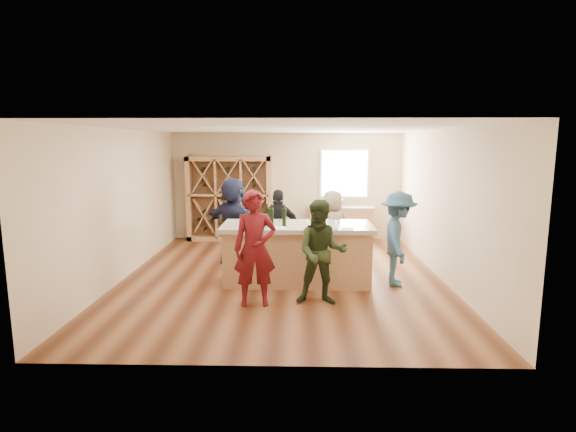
{
  "coord_description": "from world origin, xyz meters",
  "views": [
    {
      "loc": [
        0.3,
        -8.32,
        2.54
      ],
      "look_at": [
        0.1,
        0.2,
        1.15
      ],
      "focal_mm": 28.0,
      "sensor_mm": 36.0,
      "label": 1
    }
  ],
  "objects_px": {
    "wine_rack": "(229,199)",
    "wine_bottle_d": "(272,218)",
    "tasting_counter_base": "(297,255)",
    "person_far_left": "(234,221)",
    "person_server": "(398,239)",
    "person_far_mid": "(279,228)",
    "sink": "(333,203)",
    "wine_bottle_c": "(267,217)",
    "person_far_right": "(332,228)",
    "wine_bottle_b": "(256,218)",
    "wine_bottle_e": "(284,218)",
    "wine_bottle_a": "(252,217)",
    "person_near_right": "(322,253)",
    "person_near_left": "(255,248)"
  },
  "relations": [
    {
      "from": "person_far_right",
      "to": "wine_rack",
      "type": "bearing_deg",
      "value": -55.81
    },
    {
      "from": "wine_bottle_b",
      "to": "person_far_mid",
      "type": "relative_size",
      "value": 0.19
    },
    {
      "from": "wine_rack",
      "to": "wine_bottle_d",
      "type": "height_order",
      "value": "wine_rack"
    },
    {
      "from": "tasting_counter_base",
      "to": "wine_bottle_e",
      "type": "xyz_separation_m",
      "value": [
        -0.23,
        -0.18,
        0.73
      ]
    },
    {
      "from": "person_server",
      "to": "person_far_right",
      "type": "relative_size",
      "value": 1.07
    },
    {
      "from": "person_near_right",
      "to": "person_far_mid",
      "type": "distance_m",
      "value": 2.31
    },
    {
      "from": "person_far_mid",
      "to": "person_far_left",
      "type": "height_order",
      "value": "person_far_left"
    },
    {
      "from": "wine_rack",
      "to": "sink",
      "type": "xyz_separation_m",
      "value": [
        2.7,
        -0.07,
        -0.09
      ]
    },
    {
      "from": "wine_rack",
      "to": "wine_bottle_d",
      "type": "relative_size",
      "value": 7.03
    },
    {
      "from": "sink",
      "to": "wine_bottle_b",
      "type": "bearing_deg",
      "value": -113.64
    },
    {
      "from": "tasting_counter_base",
      "to": "person_far_left",
      "type": "xyz_separation_m",
      "value": [
        -1.33,
        1.2,
        0.42
      ]
    },
    {
      "from": "wine_bottle_a",
      "to": "wine_bottle_c",
      "type": "height_order",
      "value": "wine_bottle_a"
    },
    {
      "from": "tasting_counter_base",
      "to": "wine_bottle_b",
      "type": "distance_m",
      "value": 1.06
    },
    {
      "from": "wine_bottle_d",
      "to": "tasting_counter_base",
      "type": "bearing_deg",
      "value": 23.27
    },
    {
      "from": "wine_rack",
      "to": "wine_bottle_e",
      "type": "height_order",
      "value": "wine_rack"
    },
    {
      "from": "wine_bottle_a",
      "to": "wine_bottle_b",
      "type": "height_order",
      "value": "wine_bottle_a"
    },
    {
      "from": "wine_bottle_c",
      "to": "wine_bottle_d",
      "type": "relative_size",
      "value": 0.98
    },
    {
      "from": "wine_bottle_a",
      "to": "person_far_right",
      "type": "relative_size",
      "value": 0.21
    },
    {
      "from": "wine_rack",
      "to": "person_far_left",
      "type": "bearing_deg",
      "value": -79.36
    },
    {
      "from": "person_near_left",
      "to": "tasting_counter_base",
      "type": "bearing_deg",
      "value": 54.48
    },
    {
      "from": "person_far_right",
      "to": "wine_bottle_c",
      "type": "bearing_deg",
      "value": 33.82
    },
    {
      "from": "tasting_counter_base",
      "to": "wine_bottle_d",
      "type": "height_order",
      "value": "wine_bottle_d"
    },
    {
      "from": "wine_bottle_c",
      "to": "wine_bottle_d",
      "type": "xyz_separation_m",
      "value": [
        0.08,
        -0.07,
        0.0
      ]
    },
    {
      "from": "tasting_counter_base",
      "to": "wine_bottle_a",
      "type": "xyz_separation_m",
      "value": [
        -0.8,
        -0.19,
        0.74
      ]
    },
    {
      "from": "wine_rack",
      "to": "person_far_mid",
      "type": "distance_m",
      "value": 2.9
    },
    {
      "from": "wine_bottle_e",
      "to": "wine_bottle_d",
      "type": "bearing_deg",
      "value": -175.59
    },
    {
      "from": "wine_bottle_c",
      "to": "person_far_right",
      "type": "distance_m",
      "value": 1.86
    },
    {
      "from": "wine_bottle_d",
      "to": "person_server",
      "type": "relative_size",
      "value": 0.18
    },
    {
      "from": "wine_bottle_c",
      "to": "person_server",
      "type": "height_order",
      "value": "person_server"
    },
    {
      "from": "wine_bottle_a",
      "to": "person_server",
      "type": "distance_m",
      "value": 2.64
    },
    {
      "from": "wine_bottle_a",
      "to": "person_server",
      "type": "xyz_separation_m",
      "value": [
        2.61,
        0.06,
        -0.39
      ]
    },
    {
      "from": "person_server",
      "to": "person_far_mid",
      "type": "relative_size",
      "value": 1.06
    },
    {
      "from": "wine_rack",
      "to": "wine_bottle_c",
      "type": "xyz_separation_m",
      "value": [
        1.24,
        -3.71,
        0.13
      ]
    },
    {
      "from": "wine_rack",
      "to": "wine_bottle_c",
      "type": "distance_m",
      "value": 3.91
    },
    {
      "from": "wine_bottle_c",
      "to": "tasting_counter_base",
      "type": "bearing_deg",
      "value": 13.5
    },
    {
      "from": "wine_bottle_c",
      "to": "person_far_right",
      "type": "bearing_deg",
      "value": 45.64
    },
    {
      "from": "wine_bottle_d",
      "to": "person_near_left",
      "type": "distance_m",
      "value": 1.08
    },
    {
      "from": "wine_bottle_e",
      "to": "person_server",
      "type": "xyz_separation_m",
      "value": [
        2.03,
        0.04,
        -0.38
      ]
    },
    {
      "from": "wine_bottle_d",
      "to": "wine_rack",
      "type": "bearing_deg",
      "value": 109.37
    },
    {
      "from": "person_server",
      "to": "person_far_mid",
      "type": "distance_m",
      "value": 2.48
    },
    {
      "from": "wine_rack",
      "to": "person_far_right",
      "type": "distance_m",
      "value": 3.5
    },
    {
      "from": "person_far_mid",
      "to": "person_far_right",
      "type": "relative_size",
      "value": 1.01
    },
    {
      "from": "wine_bottle_b",
      "to": "person_far_left",
      "type": "relative_size",
      "value": 0.17
    },
    {
      "from": "wine_bottle_e",
      "to": "person_near_left",
      "type": "distance_m",
      "value": 1.15
    },
    {
      "from": "wine_rack",
      "to": "person_near_right",
      "type": "relative_size",
      "value": 1.32
    },
    {
      "from": "wine_bottle_b",
      "to": "person_near_left",
      "type": "distance_m",
      "value": 1.0
    },
    {
      "from": "sink",
      "to": "person_far_mid",
      "type": "height_order",
      "value": "person_far_mid"
    },
    {
      "from": "wine_bottle_d",
      "to": "person_far_right",
      "type": "xyz_separation_m",
      "value": [
        1.18,
        1.36,
        -0.45
      ]
    },
    {
      "from": "wine_bottle_b",
      "to": "wine_bottle_e",
      "type": "xyz_separation_m",
      "value": [
        0.49,
        0.08,
        0.0
      ]
    },
    {
      "from": "tasting_counter_base",
      "to": "person_far_left",
      "type": "height_order",
      "value": "person_far_left"
    }
  ]
}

